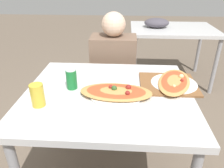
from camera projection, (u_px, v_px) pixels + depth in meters
The scene contains 9 objects.
dining_table at pixel (108, 103), 1.38m from camera, with size 1.02×0.90×0.77m.
chair_far_seated at pixel (114, 78), 2.16m from camera, with size 0.40×0.40×0.86m.
person_seated at pixel (113, 65), 1.98m from camera, with size 0.40×0.28×1.13m.
pizza_main at pixel (116, 93), 1.29m from camera, with size 0.44×0.31×0.06m.
soda_can at pixel (72, 79), 1.35m from camera, with size 0.07×0.07×0.12m.
drink_glass at pixel (38, 95), 1.17m from camera, with size 0.07×0.07×0.13m.
serving_tray at pixel (168, 84), 1.42m from camera, with size 0.36×0.32×0.01m.
pizza_second at pixel (174, 82), 1.41m from camera, with size 0.30×0.44×0.06m.
background_table at pixel (170, 32), 2.89m from camera, with size 1.10×0.80×0.89m.
Camera 1 is at (0.10, -1.16, 1.42)m, focal length 35.00 mm.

